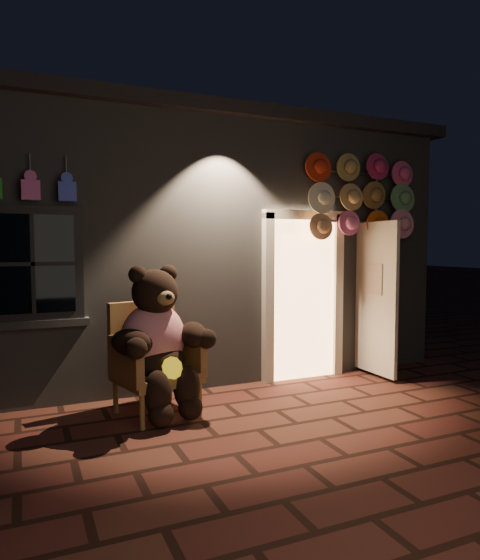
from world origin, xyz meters
TOP-DOWN VIEW (x-y plane):
  - ground at (0.00, 0.00)m, footprint 60.00×60.00m
  - shop_building at (0.00, 3.99)m, footprint 7.30×5.95m
  - wicker_armchair at (-0.79, 0.91)m, footprint 0.93×0.87m
  - teddy_bear at (-0.76, 0.76)m, footprint 1.07×0.95m
  - hat_rack at (2.16, 1.27)m, footprint 1.67×0.22m

SIDE VIEW (x-z plane):
  - ground at x=0.00m, z-range 0.00..0.00m
  - wicker_armchair at x=-0.79m, z-range 0.00..1.15m
  - teddy_bear at x=-0.76m, z-range 0.02..1.54m
  - shop_building at x=0.00m, z-range -0.02..3.49m
  - hat_rack at x=2.16m, z-range 0.88..3.83m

